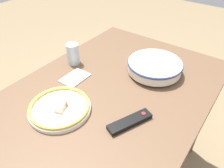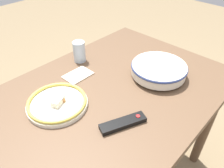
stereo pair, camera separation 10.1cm
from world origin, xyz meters
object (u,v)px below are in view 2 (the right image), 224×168
noodle_bowl (159,69)px  drinking_glass (79,52)px  food_plate (57,103)px  tv_remote (123,123)px

noodle_bowl → drinking_glass: (0.18, -0.40, 0.02)m
noodle_bowl → food_plate: 0.52m
noodle_bowl → drinking_glass: bearing=-66.2°
tv_remote → drinking_glass: drinking_glass is taller
food_plate → noodle_bowl: bearing=158.5°
tv_remote → drinking_glass: size_ratio=1.67×
food_plate → tv_remote: bearing=112.1°
tv_remote → noodle_bowl: bearing=126.4°
noodle_bowl → food_plate: bearing=-21.5°
noodle_bowl → tv_remote: (0.37, 0.09, -0.03)m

